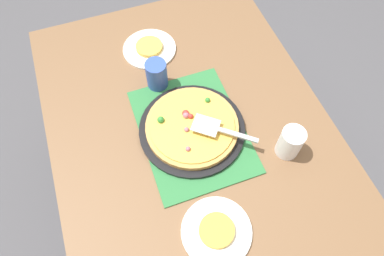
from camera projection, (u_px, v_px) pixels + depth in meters
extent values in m
plane|color=#4C4C51|center=(192.00, 198.00, 1.90)|extent=(8.00, 8.00, 0.00)
cube|color=brown|center=(192.00, 133.00, 1.26)|extent=(1.40, 1.00, 0.03)
cube|color=brown|center=(227.00, 50.00, 1.96)|extent=(0.07, 0.07, 0.72)
cube|color=brown|center=(72.00, 92.00, 1.81)|extent=(0.07, 0.07, 0.72)
cube|color=#2D753D|center=(192.00, 130.00, 1.24)|extent=(0.48, 0.36, 0.01)
cylinder|color=black|center=(192.00, 129.00, 1.23)|extent=(0.38, 0.38, 0.01)
cylinder|color=tan|center=(192.00, 127.00, 1.22)|extent=(0.33, 0.33, 0.02)
cylinder|color=#EAB747|center=(192.00, 125.00, 1.21)|extent=(0.30, 0.30, 0.01)
sphere|color=#338433|center=(202.00, 126.00, 1.20)|extent=(0.02, 0.02, 0.02)
sphere|color=#B76675|center=(188.00, 149.00, 1.15)|extent=(0.02, 0.02, 0.02)
sphere|color=#B76675|center=(186.00, 115.00, 1.22)|extent=(0.02, 0.02, 0.02)
sphere|color=#338433|center=(161.00, 120.00, 1.21)|extent=(0.02, 0.02, 0.02)
sphere|color=red|center=(215.00, 125.00, 1.20)|extent=(0.02, 0.02, 0.02)
sphere|color=#338433|center=(208.00, 100.00, 1.25)|extent=(0.02, 0.02, 0.02)
sphere|color=red|center=(191.00, 116.00, 1.22)|extent=(0.02, 0.02, 0.02)
sphere|color=red|center=(186.00, 113.00, 1.22)|extent=(0.03, 0.03, 0.03)
sphere|color=#B76675|center=(187.00, 130.00, 1.19)|extent=(0.02, 0.02, 0.02)
cylinder|color=white|center=(216.00, 231.00, 1.06)|extent=(0.22, 0.22, 0.01)
cylinder|color=white|center=(150.00, 49.00, 1.44)|extent=(0.22, 0.22, 0.01)
cylinder|color=gold|center=(217.00, 230.00, 1.05)|extent=(0.11, 0.11, 0.02)
cylinder|color=#EAB747|center=(149.00, 47.00, 1.42)|extent=(0.11, 0.11, 0.02)
cylinder|color=white|center=(290.00, 142.00, 1.15)|extent=(0.08, 0.08, 0.12)
cylinder|color=#3351AD|center=(157.00, 75.00, 1.30)|extent=(0.08, 0.08, 0.12)
cube|color=silver|center=(206.00, 125.00, 1.18)|extent=(0.11, 0.11, 0.00)
cube|color=#B2B2B7|center=(238.00, 135.00, 1.16)|extent=(0.10, 0.12, 0.01)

